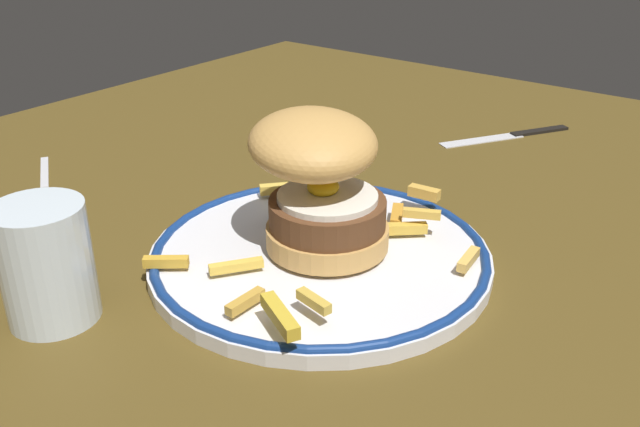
# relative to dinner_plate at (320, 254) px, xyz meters

# --- Properties ---
(ground_plane) EXTENTS (1.34, 1.06, 0.04)m
(ground_plane) POSITION_rel_dinner_plate_xyz_m (-0.02, 0.05, -0.03)
(ground_plane) COLOR #523F18
(dinner_plate) EXTENTS (0.28, 0.28, 0.02)m
(dinner_plate) POSITION_rel_dinner_plate_xyz_m (0.00, 0.00, 0.00)
(dinner_plate) COLOR silver
(dinner_plate) RESTS_ON ground_plane
(burger) EXTENTS (0.15, 0.15, 0.11)m
(burger) POSITION_rel_dinner_plate_xyz_m (0.01, 0.00, 0.06)
(burger) COLOR tan
(burger) RESTS_ON dinner_plate
(fries_pile) EXTENTS (0.25, 0.23, 0.02)m
(fries_pile) POSITION_rel_dinner_plate_xyz_m (0.00, -0.01, 0.02)
(fries_pile) COLOR gold
(fries_pile) RESTS_ON dinner_plate
(water_glass) EXTENTS (0.07, 0.07, 0.09)m
(water_glass) POSITION_rel_dinner_plate_xyz_m (-0.18, 0.11, 0.03)
(water_glass) COLOR silver
(water_glass) RESTS_ON ground_plane
(knife) EXTENTS (0.16, 0.11, 0.01)m
(knife) POSITION_rel_dinner_plate_xyz_m (0.40, -0.00, -0.01)
(knife) COLOR black
(knife) RESTS_ON ground_plane
(spoon) EXTENTS (0.09, 0.12, 0.01)m
(spoon) POSITION_rel_dinner_plate_xyz_m (-0.05, 0.31, -0.00)
(spoon) COLOR silver
(spoon) RESTS_ON ground_plane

